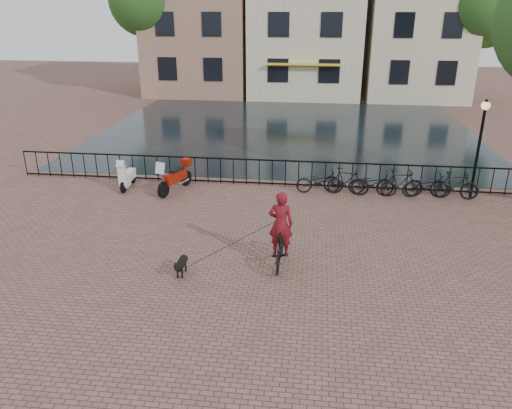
# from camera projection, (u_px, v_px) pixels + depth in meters

# --- Properties ---
(ground) EXTENTS (100.00, 100.00, 0.00)m
(ground) POSITION_uv_depth(u_px,v_px,m) (240.00, 299.00, 11.77)
(ground) COLOR brown
(ground) RESTS_ON ground
(canal_water) EXTENTS (20.00, 20.00, 0.00)m
(canal_water) POSITION_uv_depth(u_px,v_px,m) (288.00, 129.00, 27.69)
(canal_water) COLOR black
(canal_water) RESTS_ON ground
(railing) EXTENTS (20.00, 0.05, 1.02)m
(railing) POSITION_uv_depth(u_px,v_px,m) (272.00, 173.00, 18.94)
(railing) COLOR black
(railing) RESTS_ON ground
(canal_house_left) EXTENTS (7.50, 9.00, 12.80)m
(canal_house_left) POSITION_uv_depth(u_px,v_px,m) (202.00, 5.00, 37.86)
(canal_house_left) COLOR #916654
(canal_house_left) RESTS_ON ground
(canal_house_mid) EXTENTS (8.00, 9.50, 11.80)m
(canal_house_mid) POSITION_uv_depth(u_px,v_px,m) (307.00, 12.00, 37.13)
(canal_house_mid) COLOR #BEAE8F
(canal_house_mid) RESTS_ON ground
(canal_house_right) EXTENTS (7.00, 9.00, 13.30)m
(canal_house_right) POSITION_uv_depth(u_px,v_px,m) (419.00, 1.00, 35.93)
(canal_house_right) COLOR beige
(canal_house_right) RESTS_ON ground
(tree_far_left) EXTENTS (5.04, 5.04, 9.27)m
(tree_far_left) POSITION_uv_depth(u_px,v_px,m) (144.00, 0.00, 35.38)
(tree_far_left) COLOR black
(tree_far_left) RESTS_ON ground
(tree_far_right) EXTENTS (4.76, 4.76, 8.76)m
(tree_far_right) POSITION_uv_depth(u_px,v_px,m) (481.00, 6.00, 32.88)
(tree_far_right) COLOR black
(tree_far_right) RESTS_ON ground
(lamp_post) EXTENTS (0.30, 0.30, 3.45)m
(lamp_post) POSITION_uv_depth(u_px,v_px,m) (481.00, 133.00, 17.05)
(lamp_post) COLOR black
(lamp_post) RESTS_ON ground
(cyclist) EXTENTS (0.78, 1.79, 2.43)m
(cyclist) POSITION_uv_depth(u_px,v_px,m) (280.00, 234.00, 12.93)
(cyclist) COLOR black
(cyclist) RESTS_ON ground
(dog) EXTENTS (0.25, 0.78, 0.53)m
(dog) POSITION_uv_depth(u_px,v_px,m) (181.00, 266.00, 12.71)
(dog) COLOR black
(dog) RESTS_ON ground
(motorcycle) EXTENTS (1.06, 1.96, 1.37)m
(motorcycle) POSITION_uv_depth(u_px,v_px,m) (175.00, 174.00, 18.29)
(motorcycle) COLOR maroon
(motorcycle) RESTS_ON ground
(scooter) EXTENTS (0.44, 1.40, 1.29)m
(scooter) POSITION_uv_depth(u_px,v_px,m) (127.00, 171.00, 18.66)
(scooter) COLOR silver
(scooter) RESTS_ON ground
(parked_bike_0) EXTENTS (1.76, 0.74, 0.90)m
(parked_bike_0) POSITION_uv_depth(u_px,v_px,m) (320.00, 181.00, 18.20)
(parked_bike_0) COLOR black
(parked_bike_0) RESTS_ON ground
(parked_bike_1) EXTENTS (1.72, 0.74, 1.00)m
(parked_bike_1) POSITION_uv_depth(u_px,v_px,m) (346.00, 181.00, 18.08)
(parked_bike_1) COLOR black
(parked_bike_1) RESTS_ON ground
(parked_bike_2) EXTENTS (1.76, 0.74, 0.90)m
(parked_bike_2) POSITION_uv_depth(u_px,v_px,m) (373.00, 183.00, 17.99)
(parked_bike_2) COLOR black
(parked_bike_2) RESTS_ON ground
(parked_bike_3) EXTENTS (1.69, 0.55, 1.00)m
(parked_bike_3) POSITION_uv_depth(u_px,v_px,m) (400.00, 183.00, 17.86)
(parked_bike_3) COLOR black
(parked_bike_3) RESTS_ON ground
(parked_bike_4) EXTENTS (1.75, 0.72, 0.90)m
(parked_bike_4) POSITION_uv_depth(u_px,v_px,m) (427.00, 186.00, 17.77)
(parked_bike_4) COLOR black
(parked_bike_4) RESTS_ON ground
(parked_bike_5) EXTENTS (1.70, 0.64, 1.00)m
(parked_bike_5) POSITION_uv_depth(u_px,v_px,m) (455.00, 185.00, 17.64)
(parked_bike_5) COLOR black
(parked_bike_5) RESTS_ON ground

